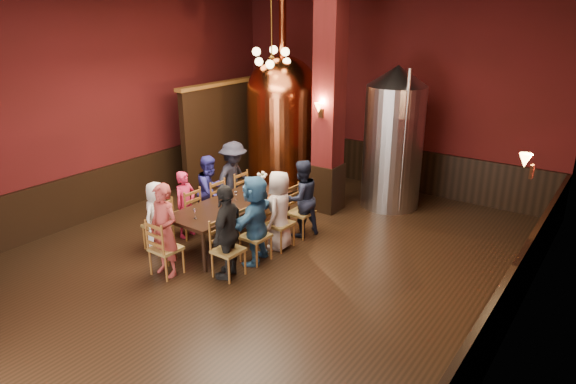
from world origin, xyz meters
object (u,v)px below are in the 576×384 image
Objects in this scene: person_0 at (157,216)px; copper_kettle at (283,122)px; person_2 at (211,191)px; steel_vessel at (394,138)px; person_1 at (186,204)px; rose_vase at (262,177)px; dining_table at (231,207)px.

person_0 is 0.29× the size of copper_kettle.
person_0 is 0.88× the size of person_2.
steel_vessel is (2.61, 0.35, -0.09)m from copper_kettle.
copper_kettle reaches higher than person_1.
person_2 is at bearing -86.19° from copper_kettle.
copper_kettle is (-0.18, 2.68, 0.88)m from person_2.
person_1 is at bearing -87.28° from copper_kettle.
rose_vase is (-1.66, -2.39, -0.54)m from steel_vessel.
person_2 is 4.34× the size of rose_vase.
steel_vessel reaches higher than dining_table.
person_1 is 0.89× the size of person_2.
person_0 is (-0.88, -0.97, -0.06)m from dining_table.
steel_vessel is at bearing 7.73° from copper_kettle.
steel_vessel is at bearing 66.61° from dining_table.
person_1 is 0.42× the size of steel_vessel.
copper_kettle is at bearing -172.27° from steel_vessel.
steel_vessel is (2.45, 3.70, 0.87)m from person_1.
steel_vessel is 9.16× the size of rose_vase.
steel_vessel reaches higher than person_0.
person_0 is 0.42× the size of steel_vessel.
steel_vessel is (2.43, 3.04, 0.79)m from person_2.
person_0 is 5.09m from steel_vessel.
copper_kettle is 2.63m from steel_vessel.
rose_vase is at bearing -65.08° from copper_kettle.
person_1 reaches higher than person_0.
copper_kettle is at bearing 2.84° from person_1.
dining_table is 1.94× the size of person_0.
person_2 is at bearing -128.66° from steel_vessel.
person_2 is 1.04m from rose_vase.
person_2 is at bearing 158.78° from dining_table.
dining_table is 1.04m from rose_vase.
steel_vessel reaches higher than person_2.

